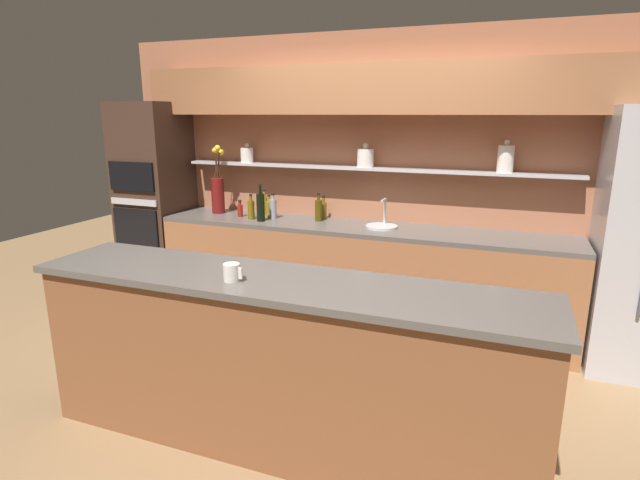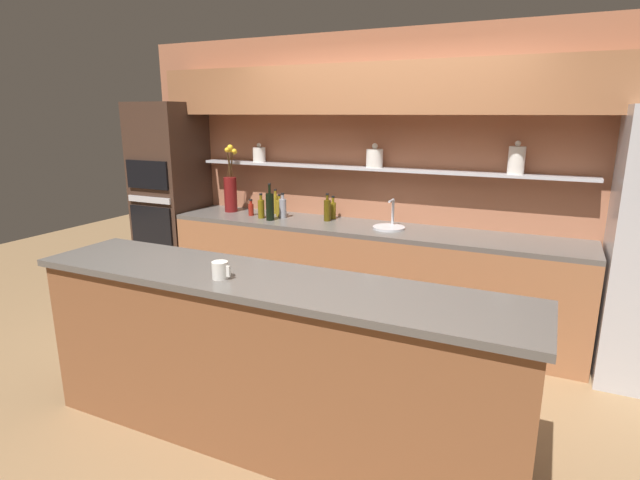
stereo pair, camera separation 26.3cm
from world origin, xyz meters
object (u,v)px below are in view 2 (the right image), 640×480
(flower_vase, at_px, (231,188))
(bottle_oil_6, at_px, (279,208))
(bottle_oil_3, at_px, (327,210))
(coffee_mug, at_px, (220,270))
(bottle_sauce_4, at_px, (251,209))
(bottle_oil_0, at_px, (261,208))
(bottle_oil_7, at_px, (333,210))
(oven_tower, at_px, (171,200))
(bottle_wine_5, at_px, (270,206))
(bottle_oil_1, at_px, (276,204))
(bottle_spirit_2, at_px, (283,208))
(sink_fixture, at_px, (389,226))

(flower_vase, bearing_deg, bottle_oil_6, 0.06)
(bottle_oil_3, bearing_deg, coffee_mug, -81.91)
(flower_vase, distance_m, bottle_sauce_4, 0.35)
(bottle_oil_0, bearing_deg, coffee_mug, -64.14)
(bottle_sauce_4, xyz_separation_m, bottle_oil_7, (0.79, 0.20, 0.02))
(oven_tower, height_order, bottle_wine_5, oven_tower)
(bottle_wine_5, distance_m, bottle_oil_6, 0.21)
(bottle_oil_1, bearing_deg, bottle_spirit_2, -42.06)
(sink_fixture, relative_size, bottle_oil_0, 1.17)
(bottle_oil_3, bearing_deg, bottle_oil_0, -166.38)
(sink_fixture, height_order, bottle_wine_5, bottle_wine_5)
(oven_tower, bearing_deg, flower_vase, 6.03)
(bottle_oil_6, height_order, coffee_mug, bottle_oil_6)
(bottle_spirit_2, bearing_deg, bottle_oil_0, -149.70)
(bottle_wine_5, distance_m, coffee_mug, 2.00)
(oven_tower, relative_size, sink_fixture, 7.20)
(bottle_oil_1, height_order, bottle_sauce_4, bottle_oil_1)
(bottle_sauce_4, distance_m, bottle_wine_5, 0.31)
(bottle_oil_0, relative_size, bottle_sauce_4, 1.47)
(oven_tower, xyz_separation_m, bottle_spirit_2, (1.34, 0.03, 0.02))
(flower_vase, height_order, bottle_wine_5, flower_vase)
(oven_tower, height_order, coffee_mug, oven_tower)
(oven_tower, xyz_separation_m, sink_fixture, (2.41, 0.01, -0.06))
(sink_fixture, bearing_deg, coffee_mug, -99.48)
(bottle_spirit_2, distance_m, coffee_mug, 2.12)
(bottle_oil_6, bearing_deg, bottle_oil_0, -125.90)
(oven_tower, height_order, bottle_oil_1, oven_tower)
(bottle_oil_7, relative_size, coffee_mug, 2.02)
(bottle_oil_7, bearing_deg, bottle_oil_1, -179.09)
(bottle_wine_5, bearing_deg, sink_fixture, 6.97)
(bottle_oil_0, xyz_separation_m, bottle_oil_7, (0.63, 0.26, -0.01))
(bottle_sauce_4, distance_m, bottle_oil_6, 0.28)
(bottle_sauce_4, bearing_deg, bottle_oil_7, 14.28)
(flower_vase, bearing_deg, bottle_oil_7, 5.85)
(flower_vase, xyz_separation_m, coffee_mug, (1.36, -2.03, -0.09))
(bottle_wine_5, bearing_deg, oven_tower, 174.53)
(bottle_oil_0, xyz_separation_m, bottle_wine_5, (0.13, -0.05, 0.04))
(bottle_oil_0, bearing_deg, sink_fixture, 4.18)
(sink_fixture, distance_m, bottle_sauce_4, 1.40)
(sink_fixture, xyz_separation_m, coffee_mug, (-0.33, -1.97, 0.12))
(bottle_oil_3, height_order, coffee_mug, bottle_oil_3)
(sink_fixture, xyz_separation_m, bottle_oil_7, (-0.61, 0.17, 0.06))
(bottle_oil_3, distance_m, bottle_oil_7, 0.11)
(bottle_wine_5, height_order, bottle_oil_6, bottle_wine_5)
(sink_fixture, bearing_deg, bottle_oil_3, 174.43)
(flower_vase, height_order, coffee_mug, flower_vase)
(flower_vase, relative_size, coffee_mug, 6.26)
(bottle_spirit_2, height_order, coffee_mug, bottle_spirit_2)
(bottle_sauce_4, bearing_deg, bottle_oil_0, -22.15)
(bottle_oil_1, height_order, bottle_spirit_2, bottle_oil_1)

